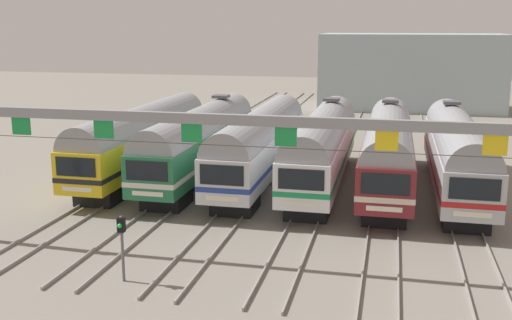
{
  "coord_description": "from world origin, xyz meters",
  "views": [
    {
      "loc": [
        6.2,
        -37.56,
        10.12
      ],
      "look_at": [
        -1.47,
        -3.61,
        2.32
      ],
      "focal_mm": 42.8,
      "sensor_mm": 36.0,
      "label": 1
    }
  ],
  "objects_px": {
    "yard_signal_mast": "(122,236)",
    "commuter_train_maroon": "(388,147)",
    "catenary_gantry": "(238,142)",
    "commuter_train_white": "(323,145)",
    "commuter_train_green": "(200,139)",
    "commuter_train_yellow": "(143,137)",
    "commuter_train_stainless": "(456,150)",
    "commuter_train_silver": "(260,142)"
  },
  "relations": [
    {
      "from": "commuter_train_silver",
      "to": "commuter_train_stainless",
      "type": "relative_size",
      "value": 1.0
    },
    {
      "from": "commuter_train_white",
      "to": "yard_signal_mast",
      "type": "relative_size",
      "value": 6.61
    },
    {
      "from": "commuter_train_stainless",
      "to": "commuter_train_silver",
      "type": "bearing_deg",
      "value": -179.98
    },
    {
      "from": "commuter_train_white",
      "to": "commuter_train_maroon",
      "type": "xyz_separation_m",
      "value": [
        4.02,
        0.0,
        0.0
      ]
    },
    {
      "from": "commuter_train_green",
      "to": "commuter_train_white",
      "type": "xyz_separation_m",
      "value": [
        8.05,
        0.0,
        0.0
      ]
    },
    {
      "from": "commuter_train_stainless",
      "to": "catenary_gantry",
      "type": "bearing_deg",
      "value": -126.69
    },
    {
      "from": "commuter_train_yellow",
      "to": "commuter_train_stainless",
      "type": "bearing_deg",
      "value": 0.01
    },
    {
      "from": "commuter_train_stainless",
      "to": "commuter_train_green",
      "type": "bearing_deg",
      "value": 180.0
    },
    {
      "from": "commuter_train_yellow",
      "to": "commuter_train_green",
      "type": "bearing_deg",
      "value": 0.06
    },
    {
      "from": "commuter_train_green",
      "to": "catenary_gantry",
      "type": "height_order",
      "value": "catenary_gantry"
    },
    {
      "from": "catenary_gantry",
      "to": "commuter_train_silver",
      "type": "bearing_deg",
      "value": 98.48
    },
    {
      "from": "commuter_train_stainless",
      "to": "yard_signal_mast",
      "type": "height_order",
      "value": "commuter_train_stainless"
    },
    {
      "from": "commuter_train_yellow",
      "to": "commuter_train_silver",
      "type": "relative_size",
      "value": 1.0
    },
    {
      "from": "commuter_train_silver",
      "to": "commuter_train_stainless",
      "type": "bearing_deg",
      "value": 0.02
    },
    {
      "from": "commuter_train_stainless",
      "to": "yard_signal_mast",
      "type": "relative_size",
      "value": 6.61
    },
    {
      "from": "commuter_train_maroon",
      "to": "catenary_gantry",
      "type": "relative_size",
      "value": 0.71
    },
    {
      "from": "commuter_train_green",
      "to": "catenary_gantry",
      "type": "relative_size",
      "value": 0.71
    },
    {
      "from": "commuter_train_yellow",
      "to": "catenary_gantry",
      "type": "height_order",
      "value": "catenary_gantry"
    },
    {
      "from": "commuter_train_white",
      "to": "catenary_gantry",
      "type": "distance_m",
      "value": 13.9
    },
    {
      "from": "commuter_train_yellow",
      "to": "commuter_train_silver",
      "type": "bearing_deg",
      "value": 0.0
    },
    {
      "from": "yard_signal_mast",
      "to": "commuter_train_maroon",
      "type": "bearing_deg",
      "value": 58.53
    },
    {
      "from": "commuter_train_silver",
      "to": "commuter_train_maroon",
      "type": "bearing_deg",
      "value": 0.03
    },
    {
      "from": "commuter_train_white",
      "to": "commuter_train_stainless",
      "type": "xyz_separation_m",
      "value": [
        8.05,
        0.0,
        0.0
      ]
    },
    {
      "from": "commuter_train_maroon",
      "to": "commuter_train_green",
      "type": "bearing_deg",
      "value": 180.0
    },
    {
      "from": "commuter_train_maroon",
      "to": "catenary_gantry",
      "type": "distance_m",
      "value": 15.02
    },
    {
      "from": "commuter_train_green",
      "to": "yard_signal_mast",
      "type": "relative_size",
      "value": 6.61
    },
    {
      "from": "commuter_train_silver",
      "to": "commuter_train_maroon",
      "type": "relative_size",
      "value": 1.0
    },
    {
      "from": "commuter_train_silver",
      "to": "yard_signal_mast",
      "type": "relative_size",
      "value": 6.61
    },
    {
      "from": "commuter_train_yellow",
      "to": "commuter_train_silver",
      "type": "xyz_separation_m",
      "value": [
        8.05,
        0.0,
        0.0
      ]
    },
    {
      "from": "commuter_train_white",
      "to": "commuter_train_stainless",
      "type": "height_order",
      "value": "same"
    },
    {
      "from": "commuter_train_silver",
      "to": "commuter_train_white",
      "type": "xyz_separation_m",
      "value": [
        4.02,
        0.0,
        0.0
      ]
    },
    {
      "from": "commuter_train_green",
      "to": "commuter_train_maroon",
      "type": "height_order",
      "value": "same"
    },
    {
      "from": "commuter_train_silver",
      "to": "commuter_train_maroon",
      "type": "xyz_separation_m",
      "value": [
        8.05,
        0.0,
        0.0
      ]
    },
    {
      "from": "commuter_train_silver",
      "to": "catenary_gantry",
      "type": "relative_size",
      "value": 0.71
    },
    {
      "from": "commuter_train_silver",
      "to": "yard_signal_mast",
      "type": "bearing_deg",
      "value": -96.98
    },
    {
      "from": "commuter_train_maroon",
      "to": "yard_signal_mast",
      "type": "distance_m",
      "value": 19.28
    },
    {
      "from": "commuter_train_yellow",
      "to": "catenary_gantry",
      "type": "bearing_deg",
      "value": -53.31
    },
    {
      "from": "commuter_train_green",
      "to": "commuter_train_white",
      "type": "height_order",
      "value": "same"
    },
    {
      "from": "commuter_train_maroon",
      "to": "commuter_train_stainless",
      "type": "relative_size",
      "value": 1.0
    },
    {
      "from": "catenary_gantry",
      "to": "commuter_train_white",
      "type": "bearing_deg",
      "value": 81.53
    },
    {
      "from": "commuter_train_green",
      "to": "commuter_train_stainless",
      "type": "relative_size",
      "value": 1.0
    },
    {
      "from": "commuter_train_green",
      "to": "catenary_gantry",
      "type": "bearing_deg",
      "value": -65.92
    }
  ]
}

